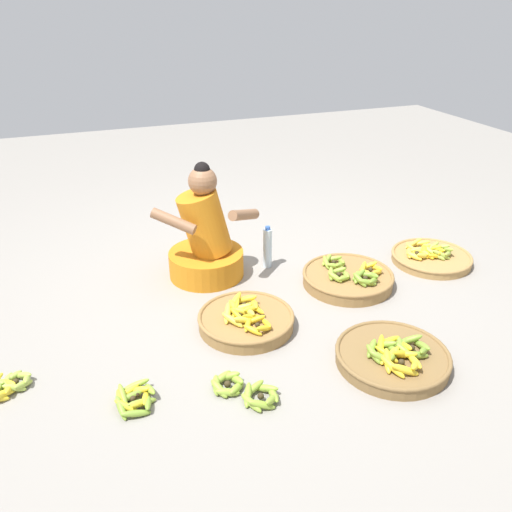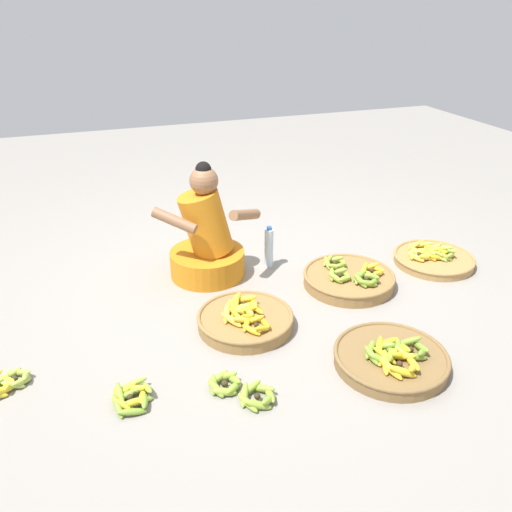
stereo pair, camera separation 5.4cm
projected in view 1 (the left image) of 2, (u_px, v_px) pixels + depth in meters
The scene contains 9 objects.
ground_plane at pixel (246, 290), 3.55m from camera, with size 10.00×10.00×0.00m, color gray.
vendor_woman_front at pixel (206, 241), 3.62m from camera, with size 0.74×0.53×0.82m.
banana_basket_front_center at pixel (393, 356), 2.82m from camera, with size 0.61×0.61×0.15m.
banana_basket_near_vendor at pixel (246, 319), 3.13m from camera, with size 0.58×0.58×0.16m.
banana_basket_back_left at pixel (431, 257), 3.90m from camera, with size 0.58×0.58×0.14m.
banana_basket_mid_right at pixel (348, 277), 3.59m from camera, with size 0.62×0.62×0.16m.
loose_bananas_back_right at pixel (135, 399), 2.56m from camera, with size 0.22×0.24×0.09m.
loose_bananas_back_center at pixel (243, 390), 2.62m from camera, with size 0.33×0.34×0.09m.
water_bottle at pixel (267, 248), 3.79m from camera, with size 0.06×0.06×0.31m.
Camera 1 is at (-1.01, -2.89, 1.80)m, focal length 37.08 mm.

